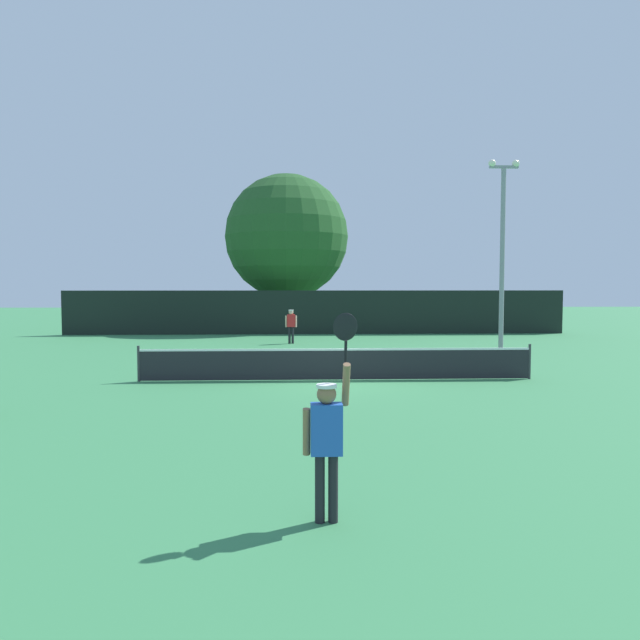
{
  "coord_description": "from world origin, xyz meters",
  "views": [
    {
      "loc": [
        -1.25,
        -17.7,
        2.86
      ],
      "look_at": [
        -0.26,
        5.75,
        1.49
      ],
      "focal_mm": 33.3,
      "sensor_mm": 36.0,
      "label": 1
    }
  ],
  "objects": [
    {
      "name": "tennis_net",
      "position": [
        0.0,
        0.0,
        0.51
      ],
      "size": [
        11.89,
        0.08,
        1.07
      ],
      "color": "#232328",
      "rests_on": "ground"
    },
    {
      "name": "parked_car_near",
      "position": [
        -3.23,
        22.31,
        0.78
      ],
      "size": [
        2.44,
        4.42,
        1.69
      ],
      "rotation": [
        0.0,
        0.0,
        -0.13
      ],
      "color": "#B7B7BC",
      "rests_on": "ground"
    },
    {
      "name": "parked_car_mid",
      "position": [
        6.44,
        22.95,
        0.78
      ],
      "size": [
        2.34,
        4.38,
        1.69
      ],
      "rotation": [
        0.0,
        0.0,
        0.11
      ],
      "color": "black",
      "rests_on": "ground"
    },
    {
      "name": "tennis_ball",
      "position": [
        -2.26,
        0.64,
        0.03
      ],
      "size": [
        0.07,
        0.07,
        0.07
      ],
      "primitive_type": "sphere",
      "color": "#CCE033",
      "rests_on": "ground"
    },
    {
      "name": "player_receiving",
      "position": [
        -1.45,
        11.35,
        1.02
      ],
      "size": [
        0.57,
        0.24,
        1.66
      ],
      "rotation": [
        0.0,
        0.0,
        3.14
      ],
      "color": "red",
      "rests_on": "ground"
    },
    {
      "name": "player_serving",
      "position": [
        -0.87,
        -10.7,
        1.11
      ],
      "size": [
        0.67,
        0.4,
        2.53
      ],
      "color": "blue",
      "rests_on": "ground"
    },
    {
      "name": "large_tree",
      "position": [
        -1.78,
        21.0,
        6.02
      ],
      "size": [
        7.98,
        7.98,
        10.02
      ],
      "color": "brown",
      "rests_on": "ground"
    },
    {
      "name": "ground_plane",
      "position": [
        0.0,
        0.0,
        0.0
      ],
      "size": [
        120.0,
        120.0,
        0.0
      ],
      "primitive_type": "plane",
      "color": "#387F4C"
    },
    {
      "name": "perimeter_fence",
      "position": [
        0.0,
        16.93,
        1.28
      ],
      "size": [
        29.34,
        0.12,
        2.56
      ],
      "primitive_type": "cube",
      "color": "black",
      "rests_on": "ground"
    },
    {
      "name": "light_pole",
      "position": [
        6.61,
        4.55,
        4.35
      ],
      "size": [
        1.18,
        0.28,
        7.58
      ],
      "color": "gray",
      "rests_on": "ground"
    }
  ]
}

